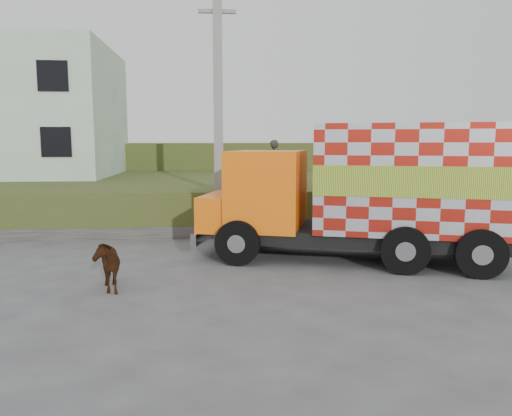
{
  "coord_description": "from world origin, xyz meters",
  "views": [
    {
      "loc": [
        -1.13,
        -11.89,
        3.12
      ],
      "look_at": [
        -0.01,
        1.67,
        1.3
      ],
      "focal_mm": 35.0,
      "sensor_mm": 36.0,
      "label": 1
    }
  ],
  "objects": [
    {
      "name": "embankment",
      "position": [
        0.0,
        10.0,
        0.75
      ],
      "size": [
        40.0,
        12.0,
        1.5
      ],
      "primitive_type": "cube",
      "color": "#30501A",
      "rests_on": "ground"
    },
    {
      "name": "utility_pole",
      "position": [
        -1.0,
        4.6,
        4.08
      ],
      "size": [
        1.2,
        0.3,
        8.0
      ],
      "color": "gray",
      "rests_on": "ground"
    },
    {
      "name": "retaining_strip",
      "position": [
        -2.0,
        4.2,
        0.2
      ],
      "size": [
        16.0,
        0.5,
        0.4
      ],
      "primitive_type": "cube",
      "color": "#595651",
      "rests_on": "ground"
    },
    {
      "name": "ground",
      "position": [
        0.0,
        0.0,
        0.0
      ],
      "size": [
        120.0,
        120.0,
        0.0
      ],
      "primitive_type": "plane",
      "color": "#474749",
      "rests_on": "ground"
    },
    {
      "name": "building",
      "position": [
        -11.0,
        13.0,
        4.5
      ],
      "size": [
        10.0,
        8.0,
        6.0
      ],
      "primitive_type": "cube",
      "color": "silver",
      "rests_on": "embankment"
    },
    {
      "name": "cargo_truck",
      "position": [
        2.86,
        0.72,
        1.83
      ],
      "size": [
        8.34,
        4.72,
        3.55
      ],
      "rotation": [
        0.0,
        0.0,
        -0.3
      ],
      "color": "black",
      "rests_on": "ground"
    },
    {
      "name": "cow",
      "position": [
        -3.46,
        -1.41,
        0.56
      ],
      "size": [
        0.99,
        1.45,
        1.12
      ],
      "primitive_type": "imported",
      "rotation": [
        0.0,
        0.0,
        0.32
      ],
      "color": "#35180D",
      "rests_on": "ground"
    },
    {
      "name": "embankment_far",
      "position": [
        0.0,
        22.0,
        1.5
      ],
      "size": [
        40.0,
        12.0,
        3.0
      ],
      "primitive_type": "cube",
      "color": "#30501A",
      "rests_on": "ground"
    },
    {
      "name": "pedestrian",
      "position": [
        0.94,
        5.68,
        2.34
      ],
      "size": [
        0.63,
        0.43,
        1.68
      ],
      "primitive_type": "imported",
      "rotation": [
        0.0,
        0.0,
        3.18
      ],
      "color": "#312E2B",
      "rests_on": "embankment"
    }
  ]
}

